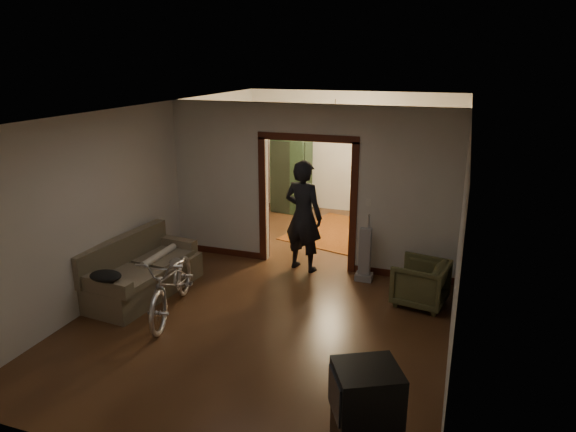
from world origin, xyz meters
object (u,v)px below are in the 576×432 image
at_px(locker, 291,176).
at_px(desk, 395,203).
at_px(sofa, 143,267).
at_px(person, 303,216).
at_px(armchair, 420,283).
at_px(bicycle, 172,282).

relative_size(locker, desk, 1.59).
bearing_deg(sofa, locker, 87.09).
bearing_deg(person, armchair, 175.24).
bearing_deg(desk, sofa, -107.62).
bearing_deg(desk, person, -94.28).
distance_m(sofa, armchair, 4.20).
bearing_deg(locker, bicycle, -78.05).
xyz_separation_m(armchair, locker, (-3.34, 3.91, 0.53)).
height_order(armchair, locker, locker).
bearing_deg(sofa, armchair, 19.74).
height_order(armchair, desk, desk).
height_order(armchair, person, person).
bearing_deg(armchair, desk, -156.49).
xyz_separation_m(person, locker, (-1.31, 3.21, -0.10)).
bearing_deg(sofa, desk, 63.39).
bearing_deg(bicycle, desk, 51.92).
distance_m(sofa, locker, 5.01).
bearing_deg(person, desk, -94.67).
height_order(bicycle, person, person).
height_order(sofa, armchair, sofa).
relative_size(bicycle, desk, 1.67).
xyz_separation_m(bicycle, locker, (-0.04, 5.35, 0.39)).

